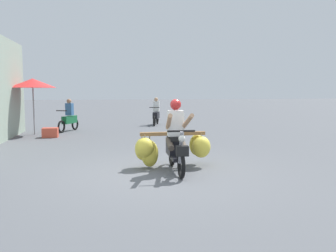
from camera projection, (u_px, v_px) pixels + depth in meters
The scene contains 6 objects.
ground_plane at pixel (158, 174), 7.32m from camera, with size 120.00×120.00×0.00m, color #56595E.
motorbike_main_loaded at pixel (171, 145), 7.81m from camera, with size 1.79×1.80×1.58m.
motorbike_distant_ahead_left at pixel (156, 114), 17.71m from camera, with size 0.65×1.58×1.40m.
motorbike_distant_ahead_right at pixel (69, 118), 14.98m from camera, with size 0.82×1.50×1.40m.
market_umbrella_near_shop at pixel (33, 83), 13.69m from camera, with size 1.80×1.80×2.23m.
produce_crate at pixel (50, 133), 13.06m from camera, with size 0.56×0.40×0.36m, color #CC4C38.
Camera 1 is at (-1.07, -7.10, 1.77)m, focal length 37.14 mm.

